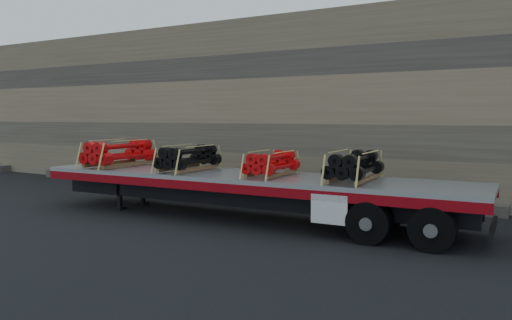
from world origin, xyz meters
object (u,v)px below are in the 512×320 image
at_px(bundle_midfront, 189,159).
at_px(bundle_midrear, 272,164).
at_px(bundle_front, 119,154).
at_px(bundle_rear, 354,167).
at_px(trailer, 244,197).

relative_size(bundle_midfront, bundle_midrear, 1.12).
relative_size(bundle_front, bundle_rear, 1.15).
bearing_deg(trailer, bundle_midfront, -180.00).
bearing_deg(bundle_midfront, bundle_rear, 0.00).
relative_size(bundle_midrear, bundle_rear, 0.90).
xyz_separation_m(trailer, bundle_front, (-4.93, -0.15, 1.12)).
relative_size(trailer, bundle_midfront, 6.31).
bearing_deg(bundle_front, trailer, 0.00).
bearing_deg(bundle_front, bundle_midfront, 0.00).
height_order(trailer, bundle_midrear, bundle_midrear).
bearing_deg(bundle_front, bundle_midrear, -0.00).
bearing_deg(bundle_front, bundle_rear, 0.00).
bearing_deg(trailer, bundle_rear, -0.00).
height_order(trailer, bundle_midfront, bundle_midfront).
distance_m(trailer, bundle_front, 5.06).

